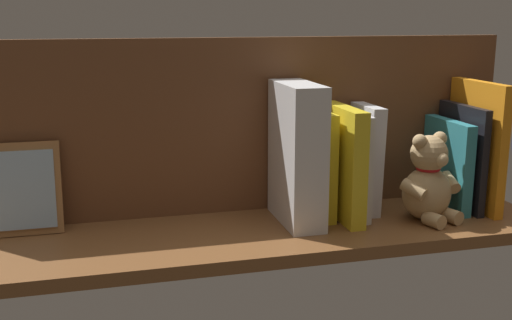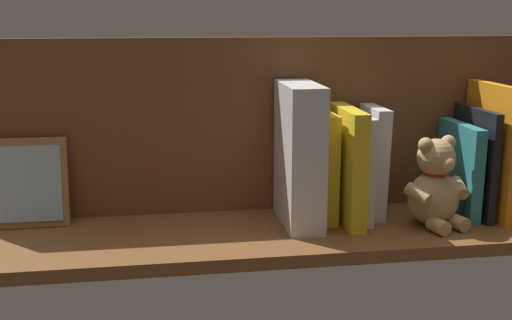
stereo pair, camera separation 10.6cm
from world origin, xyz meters
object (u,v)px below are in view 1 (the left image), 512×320
object	(u,v)px
book_0	(476,145)
teddy_bear	(428,182)
dictionary_thick_white	(297,154)
picture_frame_leaning	(21,189)

from	to	relation	value
book_0	teddy_bear	distance (cm)	14.11
book_0	teddy_bear	bearing A→B (deg)	20.37
dictionary_thick_white	picture_frame_leaning	bearing A→B (deg)	-7.04
teddy_bear	dictionary_thick_white	xyz separation A→B (cm)	(23.15, -4.98, 5.40)
book_0	picture_frame_leaning	xyz separation A→B (cm)	(82.00, -6.14, -4.38)
teddy_bear	picture_frame_leaning	size ratio (longest dim) A/B	1.02
teddy_bear	dictionary_thick_white	distance (cm)	24.29
book_0	dictionary_thick_white	xyz separation A→B (cm)	(35.49, -0.40, 0.30)
dictionary_thick_white	picture_frame_leaning	world-z (taller)	dictionary_thick_white
teddy_bear	picture_frame_leaning	xyz separation A→B (cm)	(69.67, -10.72, 0.72)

